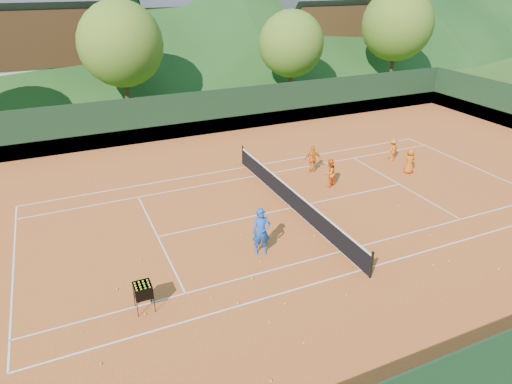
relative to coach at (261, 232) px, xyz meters
name	(u,v)px	position (x,y,z in m)	size (l,w,h in m)	color
ground	(292,208)	(2.94, 2.89, -1.00)	(400.00, 400.00, 0.00)	#2E4C17
clay_court	(292,208)	(2.94, 2.89, -0.99)	(40.00, 24.00, 0.02)	#C75520
coach	(261,232)	(0.00, 0.00, 0.00)	(0.71, 0.47, 1.95)	blue
student_a	(329,173)	(5.82, 4.23, -0.23)	(0.73, 0.57, 1.49)	orange
student_b	(313,159)	(6.00, 6.22, -0.21)	(0.90, 0.37, 1.53)	orange
student_c	(410,161)	(10.77, 3.90, -0.26)	(0.70, 0.45, 1.42)	#D66113
student_d	(392,150)	(11.12, 5.76, -0.30)	(0.88, 0.50, 1.36)	orange
tennis_ball_0	(271,381)	(-2.41, -5.84, -0.94)	(0.07, 0.07, 0.07)	#CCD423
tennis_ball_1	(314,236)	(2.56, 0.21, -0.94)	(0.07, 0.07, 0.07)	#CCD423
tennis_ball_2	(399,206)	(7.60, 0.90, -0.94)	(0.07, 0.07, 0.07)	#CCD423
tennis_ball_3	(449,261)	(6.34, -3.51, -0.94)	(0.07, 0.07, 0.07)	#CCD423
tennis_ball_5	(252,278)	(-1.03, -1.43, -0.94)	(0.07, 0.07, 0.07)	#CCD423
tennis_ball_6	(101,364)	(-6.55, -3.33, -0.94)	(0.07, 0.07, 0.07)	#CCD423
tennis_ball_7	(117,289)	(-5.59, -0.05, -0.94)	(0.07, 0.07, 0.07)	#CCD423
tennis_ball_8	(498,269)	(7.61, -4.68, -0.94)	(0.07, 0.07, 0.07)	#CCD423
tennis_ball_9	(141,259)	(-4.46, 1.47, -0.94)	(0.07, 0.07, 0.07)	#CCD423
tennis_ball_10	(212,298)	(-2.72, -1.87, -0.94)	(0.07, 0.07, 0.07)	#CCD423
tennis_ball_11	(433,265)	(5.58, -3.49, -0.94)	(0.07, 0.07, 0.07)	#CCD423
tennis_ball_12	(260,262)	(-0.32, -0.59, -0.94)	(0.07, 0.07, 0.07)	#CCD423
tennis_ball_13	(241,235)	(-0.21, 1.54, -0.94)	(0.07, 0.07, 0.07)	#CCD423
tennis_ball_14	(430,235)	(7.03, -1.78, -0.94)	(0.07, 0.07, 0.07)	#CCD423
tennis_ball_15	(145,314)	(-4.96, -1.75, -0.94)	(0.07, 0.07, 0.07)	#CCD423
tennis_ball_16	(346,294)	(1.57, -3.60, -0.94)	(0.07, 0.07, 0.07)	#CCD423
tennis_ball_17	(304,343)	(-0.90, -4.99, -0.94)	(0.07, 0.07, 0.07)	#CCD423
tennis_ball_18	(280,224)	(1.71, 1.72, -0.94)	(0.07, 0.07, 0.07)	#CCD423
tennis_ball_19	(285,304)	(-0.58, -3.17, -0.94)	(0.07, 0.07, 0.07)	#CCD423
tennis_ball_20	(238,303)	(-2.01, -2.49, -0.94)	(0.07, 0.07, 0.07)	#CCD423
tennis_ball_21	(270,322)	(-1.44, -3.74, -0.94)	(0.07, 0.07, 0.07)	#CCD423
court_lines	(292,208)	(2.94, 2.89, -0.97)	(23.83, 11.03, 0.00)	white
tennis_net	(292,198)	(2.94, 2.89, -0.48)	(0.10, 12.07, 1.10)	black
perimeter_fence	(293,184)	(2.94, 2.89, 0.27)	(40.40, 24.24, 3.00)	black
ball_hopper	(143,291)	(-4.90, -1.47, -0.23)	(0.57, 0.57, 1.00)	black
chalet_left	(32,28)	(-7.06, 32.89, 4.65)	(13.80, 9.93, 12.92)	beige
chalet_mid	(194,24)	(8.94, 36.89, 3.99)	(12.65, 8.82, 11.45)	beige
chalet_right	(324,19)	(22.94, 32.89, 4.26)	(11.50, 8.82, 11.91)	beige
tree_b	(121,44)	(-1.06, 22.89, 4.20)	(6.40, 6.40, 8.40)	#422B1A
tree_c	(291,44)	(12.94, 21.89, 3.55)	(5.60, 5.60, 7.35)	#3D2918
tree_d	(397,25)	(24.94, 22.89, 4.52)	(6.80, 6.80, 8.93)	#3C2418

